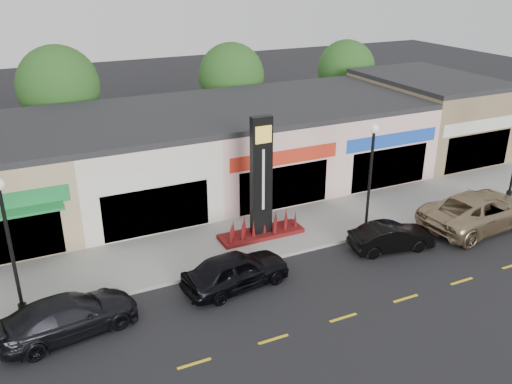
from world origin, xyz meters
The scene contains 17 objects.
ground centered at (0.00, 0.00, 0.00)m, with size 120.00×120.00×0.00m, color black.
sidewalk centered at (0.00, 4.35, 0.07)m, with size 52.00×4.30×0.15m, color gray.
curb centered at (0.00, 2.10, 0.07)m, with size 52.00×0.20×0.15m, color gray.
shop_cream centered at (-1.50, 11.47, 2.40)m, with size 7.00×10.01×4.80m.
shop_pink_w centered at (5.50, 11.47, 2.40)m, with size 7.00×10.01×4.80m.
shop_pink_e centered at (12.50, 11.47, 2.40)m, with size 7.00×10.01×4.80m.
shop_tan centered at (19.50, 11.48, 2.65)m, with size 7.00×10.01×5.30m.
tree_rear_west centered at (-4.00, 19.50, 5.22)m, with size 5.20×5.20×7.83m.
tree_rear_mid centered at (8.00, 19.50, 4.88)m, with size 4.80×4.80×7.29m.
tree_rear_east centered at (18.00, 19.50, 4.63)m, with size 4.60×4.60×6.94m.
lamp_west_near centered at (-8.00, 2.50, 3.48)m, with size 0.44×0.44×5.47m.
lamp_east_near centered at (8.00, 2.50, 3.48)m, with size 0.44×0.44×5.47m.
pylon_sign centered at (3.00, 4.20, 2.27)m, with size 4.20×1.30×6.00m.
car_dark_sedan centered at (-6.52, 0.53, 0.73)m, with size 5.01×2.04×1.45m, color black.
car_black_sedan centered at (0.18, 0.76, 0.78)m, with size 4.59×1.85×1.56m, color black.
car_black_conv centered at (8.02, 0.56, 0.65)m, with size 3.96×1.38×1.31m, color black.
car_gold_suv centered at (13.58, 0.59, 0.91)m, with size 6.55×3.02×1.82m, color #9D8563.
Camera 1 is at (-7.35, -17.05, 12.47)m, focal length 38.00 mm.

